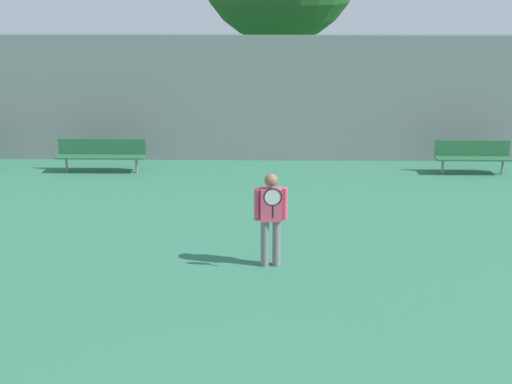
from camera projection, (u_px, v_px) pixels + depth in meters
name	position (u px, v px, depth m)	size (l,w,h in m)	color
tennis_player	(271.00, 214.00, 12.04)	(0.57, 0.42, 1.65)	slate
bench_courtside_far	(102.00, 152.00, 17.78)	(2.20, 0.40, 0.82)	#28663D
bench_adjacent_court	(473.00, 154.00, 17.63)	(1.85, 0.40, 0.82)	#28663D
back_fence	(249.00, 99.00, 18.48)	(28.78, 0.06, 3.27)	gray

